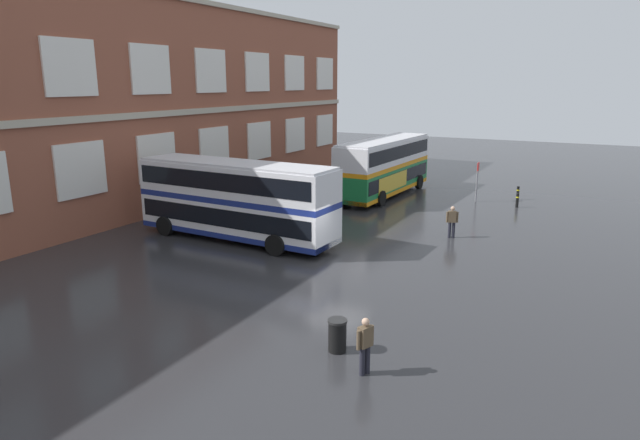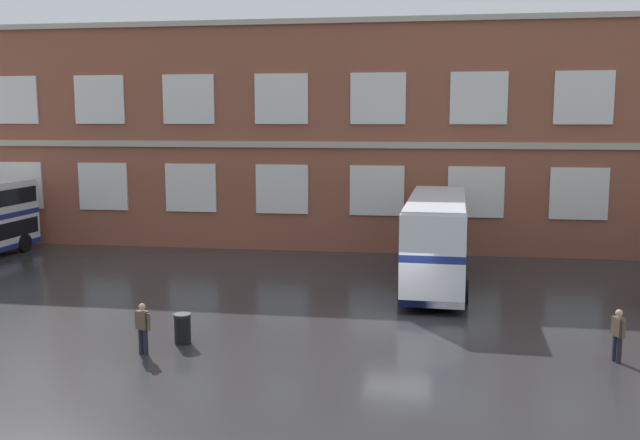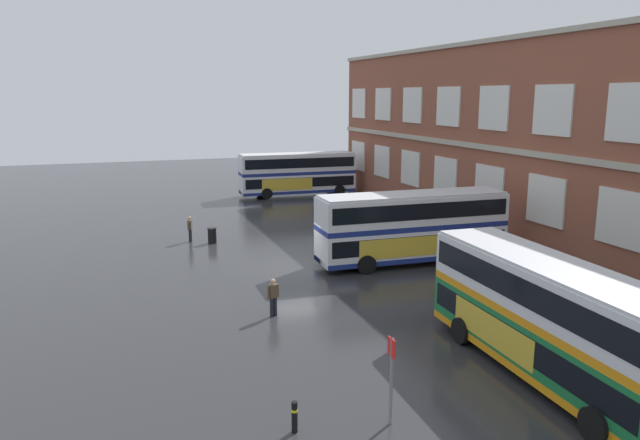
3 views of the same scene
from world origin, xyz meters
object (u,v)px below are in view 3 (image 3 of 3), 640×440
Objects in this scene: double_decker_near at (297,173)px; double_decker_far at (547,317)px; waiting_passenger at (273,296)px; station_litter_bin at (212,235)px; double_decker_middle at (412,226)px; safety_bollard_east at (295,416)px; second_passenger at (190,228)px; bus_stand_flag at (391,373)px.

double_decker_near and double_decker_far have the same top height.
waiting_passenger is 14.16m from station_litter_bin.
double_decker_middle reaches higher than safety_bollard_east.
second_passenger is at bearing -174.03° from waiting_passenger.
double_decker_far reaches higher than second_passenger.
double_decker_far is 10.76× the size of station_litter_bin.
double_decker_middle is at bearing 149.89° from bus_stand_flag.
bus_stand_flag is (40.04, -9.81, -0.51)m from double_decker_near.
waiting_passenger is at bearing 5.97° from second_passenger.
bus_stand_flag is 2.84× the size of safety_bollard_east.
bus_stand_flag is (1.03, -6.37, -0.51)m from double_decker_far.
double_decker_middle is at bearing 170.08° from double_decker_far.
station_litter_bin reaches higher than safety_bollard_east.
double_decker_middle is at bearing 119.76° from waiting_passenger.
waiting_passenger reaches higher than safety_bollard_east.
double_decker_middle is 11.67× the size of safety_bollard_east.
second_passenger reaches higher than station_litter_bin.
double_decker_near is at bearing 162.32° from safety_bollard_east.
bus_stand_flag is 23.91m from station_litter_bin.
double_decker_middle is 6.52× the size of second_passenger.
waiting_passenger is at bearing 168.42° from safety_bollard_east.
double_decker_near is 39.16m from double_decker_far.
double_decker_middle is 14.48m from double_decker_far.
double_decker_middle is 13.30m from station_litter_bin.
waiting_passenger is 1.00× the size of second_passenger.
double_decker_middle is 18.88m from safety_bollard_east.
waiting_passenger is at bearing 1.12° from station_litter_bin.
second_passenger is at bearing -38.72° from double_decker_near.
double_decker_middle is 1.00× the size of double_decker_far.
double_decker_middle is at bearing 141.70° from safety_bollard_east.
double_decker_far is at bearing 18.33° from station_litter_bin.
double_decker_middle is (24.75, -0.94, 0.00)m from double_decker_near.
station_litter_bin is at bearing 176.07° from safety_bollard_east.
double_decker_near reaches higher than station_litter_bin.
double_decker_near is 4.11× the size of bus_stand_flag.
second_passenger is at bearing -174.28° from bus_stand_flag.
waiting_passenger and second_passenger have the same top height.
station_litter_bin is 23.37m from safety_bollard_east.
second_passenger is 1.65× the size of station_litter_bin.
station_litter_bin is (0.87, 1.29, -0.41)m from second_passenger.
double_decker_near is at bearing 141.28° from second_passenger.
double_decker_near is at bearing 145.83° from station_litter_bin.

